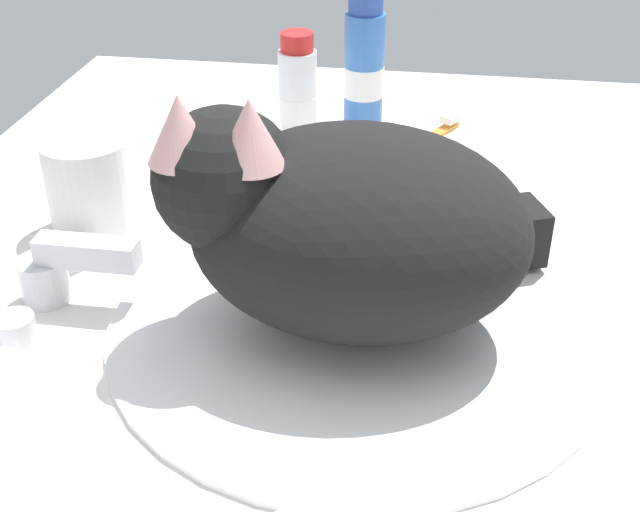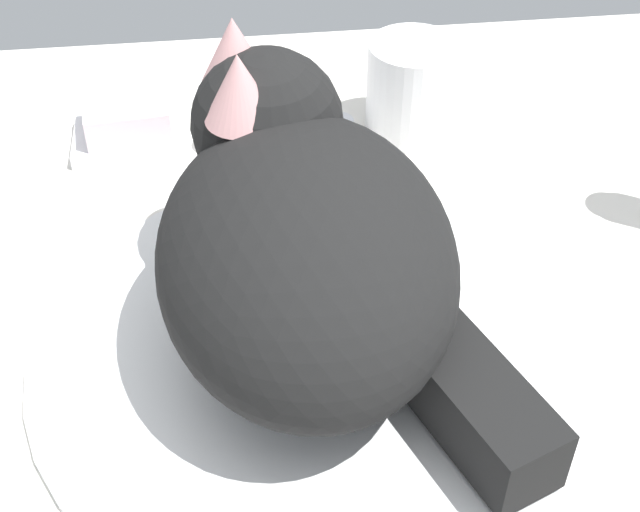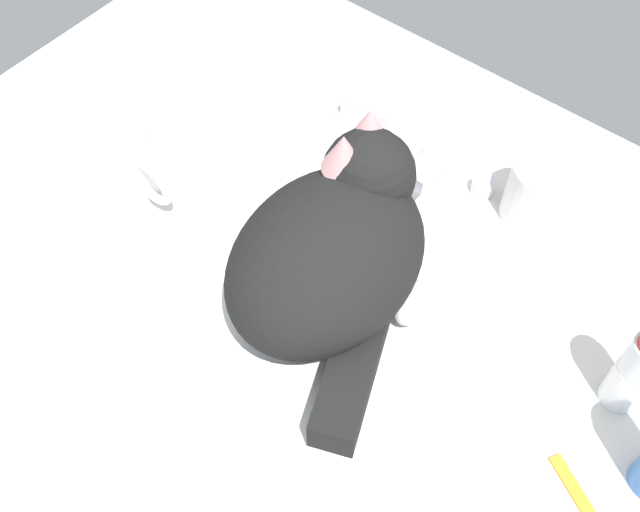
{
  "view_description": "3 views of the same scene",
  "coord_description": "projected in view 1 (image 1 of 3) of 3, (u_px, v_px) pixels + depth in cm",
  "views": [
    {
      "loc": [
        -47.76,
        -4.87,
        35.3
      ],
      "look_at": [
        -0.38,
        2.56,
        5.94
      ],
      "focal_mm": 46.97,
      "sensor_mm": 36.0,
      "label": 1
    },
    {
      "loc": [
        -3.77,
        -38.53,
        43.26
      ],
      "look_at": [
        1.08,
        2.37,
        6.04
      ],
      "focal_mm": 51.25,
      "sensor_mm": 36.0,
      "label": 2
    },
    {
      "loc": [
        25.07,
        -32.32,
        68.49
      ],
      "look_at": [
        -1.12,
        0.41,
        7.08
      ],
      "focal_mm": 42.35,
      "sensor_mm": 36.0,
      "label": 3
    }
  ],
  "objects": [
    {
      "name": "rinse_cup",
      "position": [
        90.0,
        185.0,
        0.7
      ],
      "size": [
        7.18,
        7.18,
        7.94
      ],
      "color": "white",
      "rests_on": "ground_plane"
    },
    {
      "name": "toothpaste_bottle",
      "position": [
        298.0,
        99.0,
        0.82
      ],
      "size": [
        3.82,
        3.82,
        12.25
      ],
      "color": "white",
      "rests_on": "ground_plane"
    },
    {
      "name": "faucet",
      "position": [
        57.0,
        274.0,
        0.61
      ],
      "size": [
        12.65,
        9.27,
        5.42
      ],
      "color": "silver",
      "rests_on": "ground_plane"
    },
    {
      "name": "ground_plane",
      "position": [
        356.0,
        344.0,
        0.6
      ],
      "size": [
        110.0,
        82.5,
        3.0
      ],
      "primitive_type": "cube",
      "color": "silver"
    },
    {
      "name": "sink_basin",
      "position": [
        357.0,
        322.0,
        0.59
      ],
      "size": [
        34.92,
        34.92,
        0.99
      ],
      "primitive_type": "cylinder",
      "color": "white",
      "rests_on": "ground_plane"
    },
    {
      "name": "mouthwash_bottle",
      "position": [
        364.0,
        71.0,
        0.86
      ],
      "size": [
        4.18,
        4.18,
        14.41
      ],
      "color": "#3870C6",
      "rests_on": "ground_plane"
    },
    {
      "name": "toothbrush",
      "position": [
        428.0,
        137.0,
        0.87
      ],
      "size": [
        12.09,
        7.4,
        1.6
      ],
      "color": "orange",
      "rests_on": "ground_plane"
    },
    {
      "name": "cat",
      "position": [
        342.0,
        222.0,
        0.55
      ],
      "size": [
        21.52,
        27.04,
        16.91
      ],
      "color": "black",
      "rests_on": "sink_basin"
    }
  ]
}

